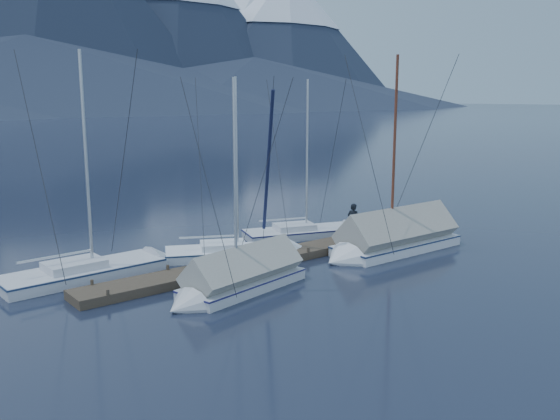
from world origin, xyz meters
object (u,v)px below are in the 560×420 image
(sailboat_open_right, at_px, (315,233))
(person, at_px, (353,221))
(sailboat_covered_far, at_px, (234,282))
(sailboat_open_left, at_px, (105,270))
(sailboat_covered_near, at_px, (389,242))
(sailboat_open_mid, at_px, (248,253))

(sailboat_open_right, bearing_deg, person, -88.92)
(sailboat_covered_far, xyz_separation_m, person, (8.24, 2.16, 0.78))
(sailboat_open_left, distance_m, sailboat_covered_near, 12.32)
(sailboat_open_mid, height_order, sailboat_open_right, sailboat_open_mid)
(sailboat_open_left, bearing_deg, sailboat_covered_far, -61.63)
(sailboat_covered_near, bearing_deg, sailboat_covered_far, -177.97)
(person, bearing_deg, sailboat_open_left, 57.94)
(sailboat_open_right, bearing_deg, sailboat_covered_far, -149.55)
(sailboat_open_mid, bearing_deg, sailboat_open_left, 167.43)
(person, bearing_deg, sailboat_open_mid, 55.31)
(sailboat_covered_near, bearing_deg, sailboat_open_left, 157.29)
(sailboat_open_mid, height_order, person, sailboat_open_mid)
(sailboat_open_left, xyz_separation_m, sailboat_covered_near, (11.36, -4.75, 0.32))
(sailboat_open_left, bearing_deg, sailboat_covered_near, -22.71)
(sailboat_open_left, bearing_deg, sailboat_open_right, -1.29)
(sailboat_open_right, distance_m, sailboat_covered_far, 9.50)
(sailboat_covered_far, distance_m, person, 8.55)
(sailboat_open_right, relative_size, person, 5.06)
(sailboat_open_left, xyz_separation_m, sailboat_open_mid, (6.00, -1.34, -0.02))
(sailboat_covered_near, relative_size, sailboat_covered_far, 1.16)
(sailboat_open_left, distance_m, sailboat_open_right, 10.92)
(sailboat_open_mid, height_order, sailboat_covered_far, sailboat_open_mid)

